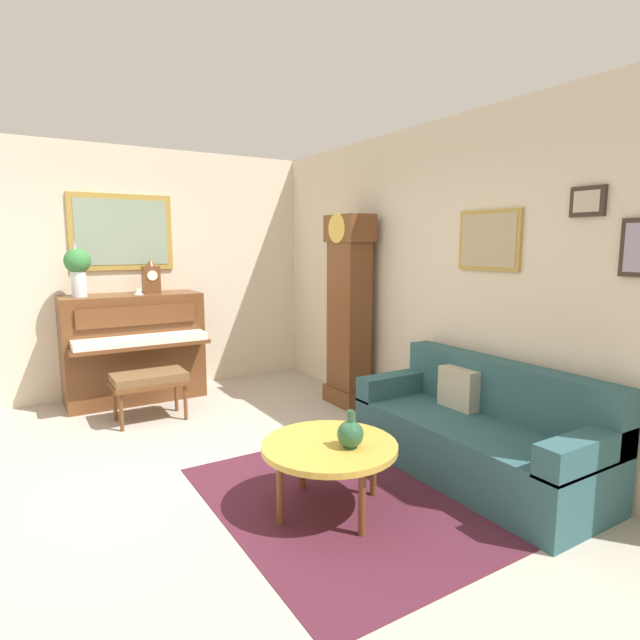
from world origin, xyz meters
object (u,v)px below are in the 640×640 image
object	(u,v)px
piano_bench	(149,380)
couch	(479,434)
coffee_table	(329,448)
teacup	(138,292)
flower_vase	(78,266)
grandfather_clock	(349,316)
mantel_clock	(151,278)
green_jug	(350,434)
piano	(134,347)

from	to	relation	value
piano_bench	couch	bearing A→B (deg)	36.07
coffee_table	teacup	world-z (taller)	teacup
couch	flower_vase	xyz separation A→B (m)	(-3.30, -2.30, 1.18)
grandfather_clock	couch	xyz separation A→B (m)	(1.94, -0.15, -0.65)
piano_bench	mantel_clock	xyz separation A→B (m)	(-0.80, 0.25, 0.94)
couch	grandfather_clock	bearing A→B (deg)	175.61
piano_bench	couch	xyz separation A→B (m)	(2.50, 1.82, -0.09)
couch	mantel_clock	xyz separation A→B (m)	(-3.30, -1.57, 1.04)
couch	coffee_table	bearing A→B (deg)	-96.35
flower_vase	teacup	world-z (taller)	flower_vase
piano_bench	green_jug	xyz separation A→B (m)	(2.48, 0.66, 0.13)
couch	flower_vase	bearing A→B (deg)	-145.13
piano_bench	couch	world-z (taller)	couch
piano	couch	distance (m)	3.76
grandfather_clock	coffee_table	xyz separation A→B (m)	(1.80, -1.39, -0.54)
piano_bench	teacup	world-z (taller)	teacup
green_jug	mantel_clock	bearing A→B (deg)	-172.97
teacup	mantel_clock	bearing A→B (deg)	115.06
mantel_clock	green_jug	bearing A→B (deg)	7.03
green_jug	flower_vase	bearing A→B (deg)	-160.91
piano_bench	mantel_clock	size ratio (longest dim) A/B	1.84
grandfather_clock	piano_bench	bearing A→B (deg)	-105.87
flower_vase	green_jug	distance (m)	3.60
piano	mantel_clock	xyz separation A→B (m)	(0.00, 0.22, 0.75)
grandfather_clock	couch	bearing A→B (deg)	-4.39
grandfather_clock	mantel_clock	distance (m)	2.22
piano_bench	coffee_table	world-z (taller)	piano_bench
coffee_table	teacup	size ratio (longest dim) A/B	7.59
piano_bench	grandfather_clock	size ratio (longest dim) A/B	0.34
coffee_table	piano_bench	bearing A→B (deg)	-166.21
piano_bench	green_jug	world-z (taller)	green_jug
piano_bench	teacup	size ratio (longest dim) A/B	6.03
coffee_table	mantel_clock	xyz separation A→B (m)	(-3.16, -0.33, 0.93)
piano_bench	mantel_clock	world-z (taller)	mantel_clock
piano	flower_vase	world-z (taller)	flower_vase
grandfather_clock	green_jug	bearing A→B (deg)	-34.31
piano	green_jug	xyz separation A→B (m)	(3.28, 0.63, -0.06)
grandfather_clock	green_jug	xyz separation A→B (m)	(1.92, -1.31, -0.42)
piano_bench	grandfather_clock	xyz separation A→B (m)	(0.56, 1.97, 0.56)
mantel_clock	teacup	xyz separation A→B (m)	(0.08, -0.16, -0.15)
couch	coffee_table	xyz separation A→B (m)	(-0.14, -1.24, 0.11)
teacup	grandfather_clock	bearing A→B (deg)	55.73
piano_bench	flower_vase	size ratio (longest dim) A/B	1.21
couch	green_jug	world-z (taller)	couch
piano	flower_vase	bearing A→B (deg)	-89.85
flower_vase	teacup	xyz separation A→B (m)	(0.08, 0.57, -0.29)
coffee_table	flower_vase	bearing A→B (deg)	-161.51
grandfather_clock	teacup	bearing A→B (deg)	-124.27
piano	coffee_table	distance (m)	3.21
piano	coffee_table	xyz separation A→B (m)	(3.16, 0.55, -0.18)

